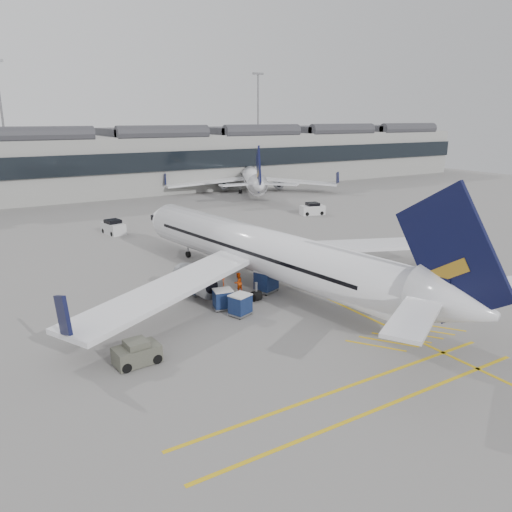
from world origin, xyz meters
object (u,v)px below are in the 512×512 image
airliner_main (266,252)px  pushback_tug (137,353)px  belt_loader (264,261)px  ramp_agent_b (238,283)px  ramp_agent_a (222,281)px  baggage_cart_a (266,280)px

airliner_main → pushback_tug: airliner_main is taller
belt_loader → ramp_agent_b: bearing=-132.8°
airliner_main → belt_loader: 7.20m
ramp_agent_a → pushback_tug: bearing=-158.5°
airliner_main → ramp_agent_b: bearing=166.0°
belt_loader → baggage_cart_a: bearing=-115.4°
belt_loader → baggage_cart_a: 7.63m
ramp_agent_a → ramp_agent_b: 1.44m
airliner_main → baggage_cart_a: airliner_main is taller
ramp_agent_b → pushback_tug: 14.07m
belt_loader → ramp_agent_b: (-6.02, -5.45, 0.35)m
belt_loader → pushback_tug: 22.14m
airliner_main → ramp_agent_a: size_ratio=22.55×
airliner_main → pushback_tug: (-14.19, -7.71, -2.60)m
belt_loader → pushback_tug: (-17.60, -13.44, 0.13)m
belt_loader → ramp_agent_a: size_ratio=2.49×
airliner_main → belt_loader: airliner_main is taller
airliner_main → belt_loader: size_ratio=9.05×
baggage_cart_a → pushback_tug: (-13.74, -6.88, -0.37)m
belt_loader → ramp_agent_b: belt_loader is taller
baggage_cart_a → ramp_agent_a: size_ratio=1.23×
baggage_cart_a → pushback_tug: baggage_cart_a is taller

